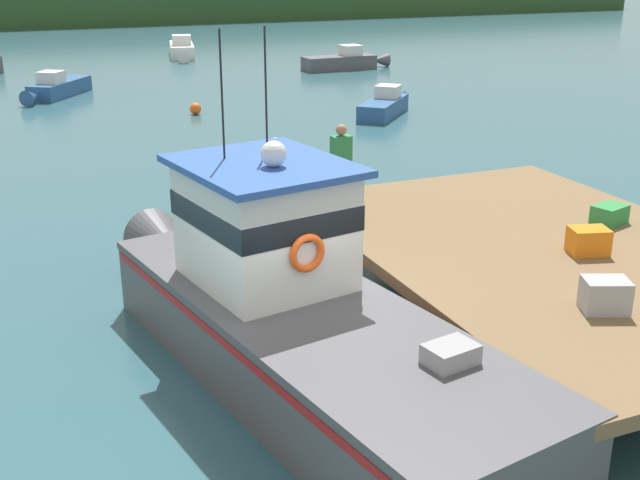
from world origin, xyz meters
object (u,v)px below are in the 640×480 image
(crate_stack_near_edge, at_px, (588,241))
(deckhand_by_the_boat, at_px, (341,166))
(moored_boat_far_right, at_px, (56,88))
(moored_boat_outer_mooring, at_px, (345,61))
(main_fishing_boat, at_px, (289,308))
(crate_stack_mid_dock, at_px, (605,295))
(mooring_buoy_inshore, at_px, (276,146))
(crate_single_by_cleat, at_px, (610,214))
(mooring_buoy_spare_mooring, at_px, (195,109))
(moored_boat_mid_harbor, at_px, (182,50))
(moored_boat_near_channel, at_px, (386,105))

(crate_stack_near_edge, xyz_separation_m, deckhand_by_the_boat, (-2.71, 3.62, 0.65))
(moored_boat_far_right, distance_m, moored_boat_outer_mooring, 14.98)
(main_fishing_boat, bearing_deg, crate_stack_mid_dock, -29.82)
(crate_stack_near_edge, bearing_deg, mooring_buoy_inshore, 92.66)
(main_fishing_boat, distance_m, mooring_buoy_inshore, 13.43)
(crate_stack_near_edge, xyz_separation_m, crate_single_by_cleat, (1.39, 1.06, -0.04))
(moored_boat_far_right, relative_size, mooring_buoy_spare_mooring, 9.37)
(moored_boat_mid_harbor, relative_size, moored_boat_near_channel, 1.45)
(moored_boat_mid_harbor, xyz_separation_m, moored_boat_near_channel, (2.85, -19.87, -0.08))
(moored_boat_mid_harbor, xyz_separation_m, mooring_buoy_inshore, (-3.06, -24.06, -0.20))
(deckhand_by_the_boat, bearing_deg, crate_stack_mid_dock, -75.38)
(moored_boat_mid_harbor, bearing_deg, deckhand_by_the_boat, -98.79)
(crate_single_by_cleat, distance_m, moored_boat_outer_mooring, 28.92)
(moored_boat_outer_mooring, bearing_deg, crate_stack_mid_dock, -108.58)
(crate_stack_mid_dock, bearing_deg, moored_boat_mid_harbor, 84.50)
(moored_boat_near_channel, height_order, mooring_buoy_inshore, moored_boat_near_channel)
(crate_single_by_cleat, bearing_deg, mooring_buoy_spare_mooring, 97.92)
(crate_single_by_cleat, xyz_separation_m, moored_boat_far_right, (-7.02, 24.93, -0.98))
(moored_boat_far_right, height_order, moored_boat_outer_mooring, moored_boat_outer_mooring)
(moored_boat_outer_mooring, relative_size, mooring_buoy_inshore, 9.77)
(deckhand_by_the_boat, height_order, moored_boat_near_channel, deckhand_by_the_boat)
(crate_stack_near_edge, bearing_deg, moored_boat_far_right, 102.23)
(crate_stack_near_edge, distance_m, moored_boat_mid_harbor, 37.13)
(mooring_buoy_inshore, relative_size, mooring_buoy_spare_mooring, 1.13)
(moored_boat_mid_harbor, bearing_deg, mooring_buoy_spare_mooring, -102.25)
(deckhand_by_the_boat, distance_m, mooring_buoy_spare_mooring, 16.52)
(moored_boat_far_right, bearing_deg, crate_stack_near_edge, -77.77)
(main_fishing_boat, distance_m, crate_single_by_cleat, 6.46)
(crate_single_by_cleat, height_order, mooring_buoy_inshore, crate_single_by_cleat)
(crate_stack_near_edge, bearing_deg, moored_boat_near_channel, 72.83)
(deckhand_by_the_boat, height_order, moored_boat_far_right, deckhand_by_the_boat)
(crate_single_by_cleat, xyz_separation_m, mooring_buoy_inshore, (-1.99, 11.91, -1.12))
(moored_boat_far_right, xyz_separation_m, moored_boat_mid_harbor, (8.09, 11.05, 0.06))
(moored_boat_mid_harbor, height_order, mooring_buoy_spare_mooring, moored_boat_mid_harbor)
(main_fishing_boat, xyz_separation_m, crate_stack_near_edge, (5.02, -0.31, 0.40))
(main_fishing_boat, relative_size, moored_boat_far_right, 2.44)
(deckhand_by_the_boat, bearing_deg, mooring_buoy_spare_mooring, 84.89)
(crate_stack_near_edge, relative_size, crate_stack_mid_dock, 1.00)
(main_fishing_boat, distance_m, deckhand_by_the_boat, 4.18)
(crate_stack_mid_dock, relative_size, moored_boat_mid_harbor, 0.12)
(crate_stack_near_edge, relative_size, crate_single_by_cleat, 1.00)
(crate_stack_mid_dock, relative_size, deckhand_by_the_boat, 0.37)
(crate_single_by_cleat, height_order, moored_boat_near_channel, crate_single_by_cleat)
(crate_single_by_cleat, bearing_deg, main_fishing_boat, -173.32)
(crate_stack_near_edge, relative_size, moored_boat_mid_harbor, 0.12)
(deckhand_by_the_boat, xyz_separation_m, moored_boat_far_right, (-2.92, 22.36, -1.68))
(crate_single_by_cleat, bearing_deg, moored_boat_outer_mooring, 74.62)
(moored_boat_mid_harbor, bearing_deg, mooring_buoy_inshore, -97.25)
(deckhand_by_the_boat, xyz_separation_m, moored_boat_near_channel, (8.01, 13.54, -1.70))
(main_fishing_boat, height_order, moored_boat_outer_mooring, main_fishing_boat)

